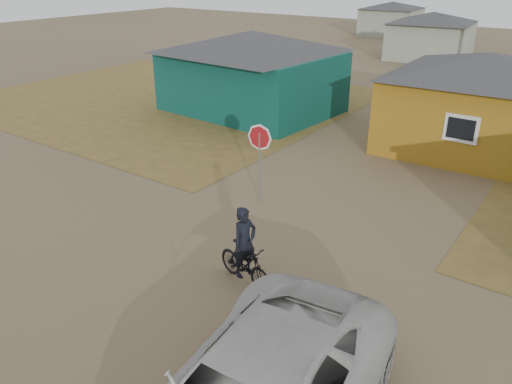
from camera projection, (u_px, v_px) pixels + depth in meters
ground at (207, 295)px, 11.52m from camera, size 120.00×120.00×0.00m
grass_nw at (169, 97)px, 28.52m from camera, size 20.00×18.00×0.00m
house_teal at (252, 71)px, 25.14m from camera, size 8.93×7.08×4.00m
house_yellow at (484, 101)px, 19.72m from camera, size 7.72×6.76×3.90m
house_pale_west at (431, 35)px, 39.07m from camera, size 7.04×6.15×3.60m
house_pale_north at (391, 18)px, 52.22m from camera, size 6.28×5.81×3.40m
stop_sign at (260, 146)px, 15.31m from camera, size 0.81×0.30×2.57m
cyclist at (245, 257)px, 11.65m from camera, size 1.83×0.87×1.99m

